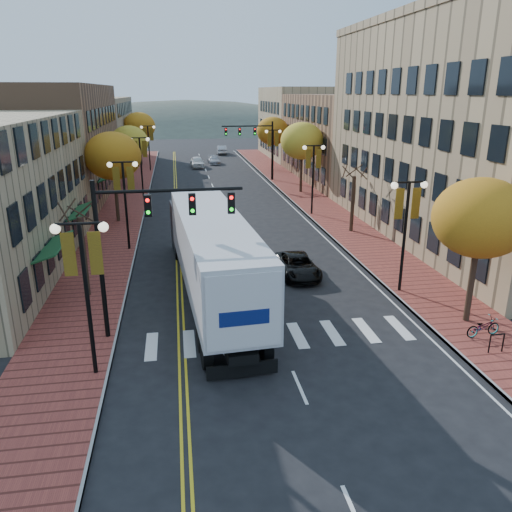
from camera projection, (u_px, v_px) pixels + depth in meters
name	position (u px, v px, depth m)	size (l,w,h in m)	color
ground	(288.00, 360.00, 20.21)	(200.00, 200.00, 0.00)	black
sidewalk_left	(127.00, 201.00, 49.29)	(4.00, 85.00, 0.15)	brown
sidewalk_right	(304.00, 195.00, 52.00)	(4.00, 85.00, 0.15)	brown
building_left_mid	(43.00, 143.00, 49.67)	(12.00, 24.00, 11.00)	brown
building_left_far	(85.00, 131.00, 73.34)	(12.00, 26.00, 9.50)	#9E8966
building_right_near	(494.00, 133.00, 35.64)	(15.00, 28.00, 15.00)	#997F5B
building_right_mid	(362.00, 137.00, 60.80)	(15.00, 24.00, 10.00)	brown
building_right_far	(314.00, 123.00, 81.26)	(15.00, 20.00, 11.00)	#9E8966
tree_left_a	(84.00, 257.00, 25.64)	(0.28, 0.28, 4.20)	#382619
tree_left_b	(113.00, 156.00, 39.64)	(4.48, 4.48, 7.21)	#382619
tree_left_c	(129.00, 142.00, 54.76)	(4.16, 4.16, 6.69)	#382619
tree_left_d	(139.00, 126.00, 71.47)	(4.61, 4.61, 7.42)	#382619
tree_right_a	(481.00, 218.00, 21.85)	(4.16, 4.16, 6.69)	#382619
tree_right_b	(353.00, 204.00, 37.73)	(0.28, 0.28, 4.20)	#382619
tree_right_c	(302.00, 141.00, 51.73)	(4.48, 4.48, 7.21)	#382619
tree_right_d	(273.00, 131.00, 66.77)	(4.35, 4.35, 7.00)	#382619
lamp_left_a	(84.00, 270.00, 17.73)	(1.96, 0.36, 6.05)	black
lamp_left_b	(124.00, 188.00, 32.73)	(1.96, 0.36, 6.05)	black
lamp_left_c	(140.00, 155.00, 49.60)	(1.96, 0.36, 6.05)	black
lamp_left_d	(148.00, 139.00, 66.48)	(1.96, 0.36, 6.05)	black
lamp_right_a	(406.00, 215.00, 25.61)	(1.96, 0.36, 6.05)	black
lamp_right_b	(313.00, 166.00, 42.49)	(1.96, 0.36, 6.05)	black
lamp_right_c	(273.00, 145.00, 59.36)	(1.96, 0.36, 6.05)	black
traffic_mast_near	(145.00, 229.00, 20.65)	(6.10, 0.35, 7.00)	black
traffic_mast_far	(256.00, 140.00, 58.86)	(6.10, 0.34, 7.00)	black
semi_truck	(209.00, 247.00, 25.88)	(4.14, 18.36, 4.55)	black
navy_sedan	(232.00, 304.00, 23.34)	(1.90, 5.44, 1.79)	#0E1239
black_suv	(297.00, 266.00, 29.26)	(2.06, 4.47, 1.24)	black
car_far_white	(197.00, 162.00, 71.11)	(1.81, 4.49, 1.53)	silver
car_far_silver	(214.00, 160.00, 74.64)	(1.64, 4.02, 1.17)	#A7A7AE
car_far_oncoming	(222.00, 150.00, 86.28)	(1.55, 4.44, 1.46)	#AFAFB7
bicycle	(483.00, 327.00, 21.71)	(0.58, 1.66, 0.87)	gray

